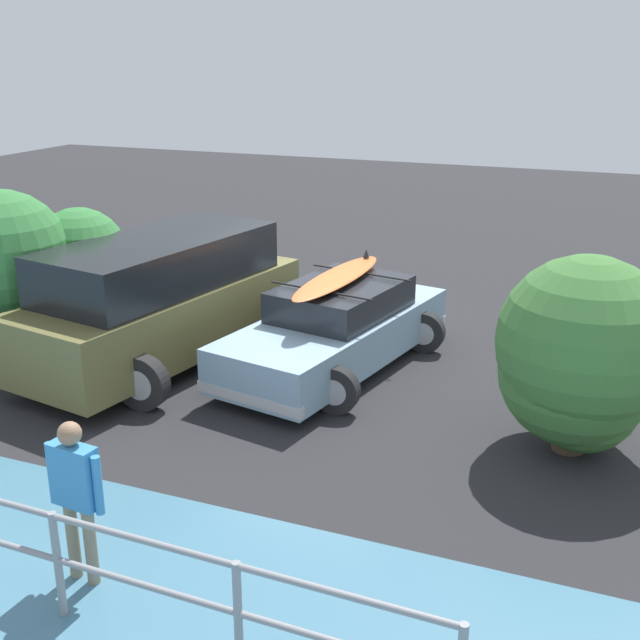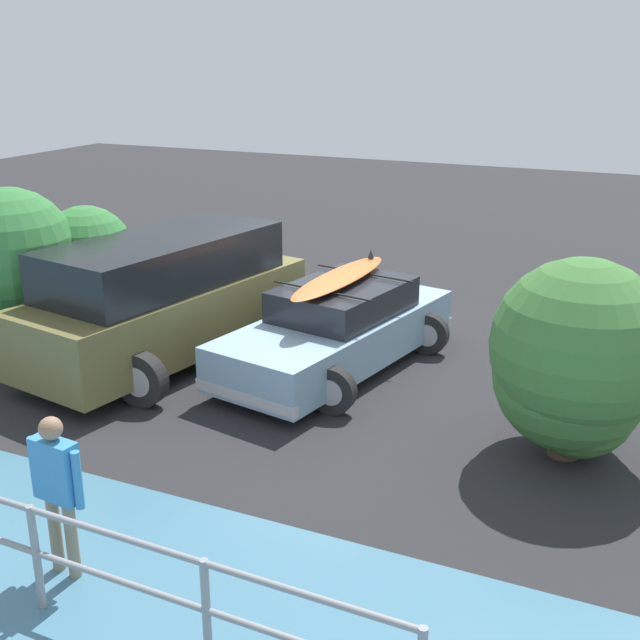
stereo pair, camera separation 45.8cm
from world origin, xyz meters
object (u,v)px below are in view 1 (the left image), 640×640
bush_near_left (580,360)px  bush_near_right (20,275)px  person_bystander (76,488)px  suv_car (162,300)px  sedan_car (336,328)px

bush_near_left → bush_near_right: bush_near_right is taller
person_bystander → suv_car: bearing=-65.6°
bush_near_left → bush_near_right: (8.17, -0.03, 0.16)m
suv_car → person_bystander: 5.34m
sedan_car → suv_car: suv_car is taller
sedan_car → person_bystander: bearing=86.8°
bush_near_left → person_bystander: bearing=47.7°
sedan_car → person_bystander: (0.31, 5.61, 0.33)m
sedan_car → bush_near_right: bush_near_right is taller
bush_near_left → bush_near_right: 8.17m
person_bystander → bush_near_left: (-3.86, -4.23, 0.20)m
sedan_car → suv_car: bearing=16.7°
sedan_car → person_bystander: 5.63m
suv_car → bush_near_left: bush_near_left is taller
person_bystander → bush_near_left: bearing=-132.3°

